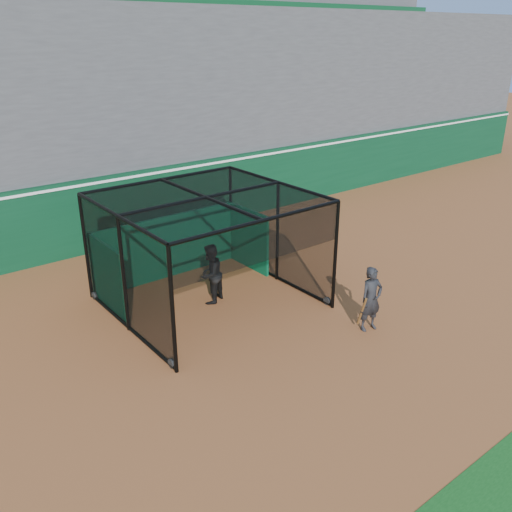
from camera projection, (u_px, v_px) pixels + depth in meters
ground at (280, 344)px, 12.87m from camera, size 120.00×120.00×0.00m
outfield_wall at (119, 208)px, 18.54m from camera, size 50.00×0.50×2.50m
grandstand at (66, 102)px, 20.05m from camera, size 50.00×7.85×8.95m
batting_cage at (208, 252)px, 14.32m from camera, size 4.92×4.72×2.98m
batter at (210, 274)px, 14.59m from camera, size 1.00×0.92×1.66m
on_deck_player at (371, 299)px, 13.22m from camera, size 0.67×0.50×1.66m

